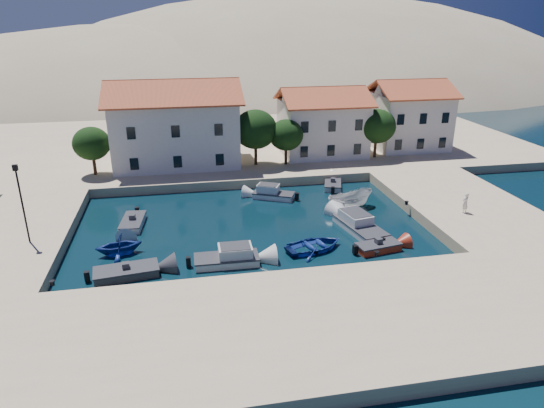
{
  "coord_description": "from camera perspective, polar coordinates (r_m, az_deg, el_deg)",
  "views": [
    {
      "loc": [
        -5.42,
        -28.8,
        17.3
      ],
      "look_at": [
        1.97,
        9.94,
        2.0
      ],
      "focal_mm": 32.0,
      "sensor_mm": 36.0,
      "label": 1
    }
  ],
  "objects": [
    {
      "name": "ground",
      "position": [
        34.03,
        -0.13,
        -9.35
      ],
      "size": [
        400.0,
        400.0,
        0.0
      ],
      "primitive_type": "plane",
      "color": "black",
      "rests_on": "ground"
    },
    {
      "name": "quay_south",
      "position": [
        28.83,
        2.16,
        -14.45
      ],
      "size": [
        52.0,
        12.0,
        1.0
      ],
      "primitive_type": "cube",
      "color": "tan",
      "rests_on": "ground"
    },
    {
      "name": "quay_east",
      "position": [
        49.59,
        21.52,
        -0.14
      ],
      "size": [
        11.0,
        20.0,
        1.0
      ],
      "primitive_type": "cube",
      "color": "tan",
      "rests_on": "ground"
    },
    {
      "name": "quay_west",
      "position": [
        44.41,
        -27.72,
        -3.61
      ],
      "size": [
        8.0,
        20.0,
        1.0
      ],
      "primitive_type": "cube",
      "color": "tan",
      "rests_on": "ground"
    },
    {
      "name": "quay_north",
      "position": [
        69.27,
        -4.36,
        7.11
      ],
      "size": [
        80.0,
        36.0,
        1.0
      ],
      "primitive_type": "cube",
      "color": "tan",
      "rests_on": "ground"
    },
    {
      "name": "hills",
      "position": [
        159.89,
        -1.07,
        6.45
      ],
      "size": [
        254.0,
        176.0,
        99.0
      ],
      "color": "tan",
      "rests_on": "ground"
    },
    {
      "name": "building_left",
      "position": [
        57.92,
        -11.32,
        9.49
      ],
      "size": [
        14.7,
        9.45,
        9.7
      ],
      "color": "silver",
      "rests_on": "quay_north"
    },
    {
      "name": "building_mid",
      "position": [
        61.56,
        5.94,
        9.78
      ],
      "size": [
        10.5,
        8.4,
        8.3
      ],
      "color": "silver",
      "rests_on": "quay_north"
    },
    {
      "name": "building_right",
      "position": [
        66.8,
        15.78,
        10.22
      ],
      "size": [
        9.45,
        8.4,
        8.8
      ],
      "color": "silver",
      "rests_on": "quay_north"
    },
    {
      "name": "trees",
      "position": [
        56.54,
        -0.42,
        8.47
      ],
      "size": [
        37.3,
        5.3,
        6.45
      ],
      "color": "#382314",
      "rests_on": "quay_north"
    },
    {
      "name": "lamppost",
      "position": [
        40.71,
        -27.45,
        0.78
      ],
      "size": [
        0.35,
        0.25,
        6.22
      ],
      "color": "black",
      "rests_on": "quay_west"
    },
    {
      "name": "bollards",
      "position": [
        37.35,
        3.0,
        -4.44
      ],
      "size": [
        29.36,
        9.56,
        0.3
      ],
      "color": "black",
      "rests_on": "ground"
    },
    {
      "name": "motorboat_grey_sw",
      "position": [
        36.34,
        -16.75,
        -7.69
      ],
      "size": [
        4.72,
        2.57,
        1.25
      ],
      "rotation": [
        0.0,
        0.0,
        0.13
      ],
      "color": "#333338",
      "rests_on": "ground"
    },
    {
      "name": "cabin_cruiser_south",
      "position": [
        36.49,
        -5.36,
        -6.35
      ],
      "size": [
        4.83,
        2.11,
        1.6
      ],
      "rotation": [
        0.0,
        0.0,
        -0.01
      ],
      "color": "silver",
      "rests_on": "ground"
    },
    {
      "name": "rowboat_south",
      "position": [
        38.8,
        4.99,
        -5.36
      ],
      "size": [
        5.54,
        4.59,
        0.99
      ],
      "primitive_type": "imported",
      "rotation": [
        0.0,
        0.0,
        1.84
      ],
      "color": "navy",
      "rests_on": "ground"
    },
    {
      "name": "motorboat_red_se",
      "position": [
        39.31,
        12.37,
        -4.96
      ],
      "size": [
        3.75,
        2.18,
        1.25
      ],
      "rotation": [
        0.0,
        0.0,
        0.18
      ],
      "color": "maroon",
      "rests_on": "ground"
    },
    {
      "name": "cabin_cruiser_east",
      "position": [
        42.44,
        10.31,
        -2.51
      ],
      "size": [
        3.38,
        6.08,
        1.6
      ],
      "rotation": [
        0.0,
        0.0,
        1.76
      ],
      "color": "silver",
      "rests_on": "ground"
    },
    {
      "name": "boat_east",
      "position": [
        47.42,
        9.09,
        -0.47
      ],
      "size": [
        5.1,
        2.9,
        1.86
      ],
      "primitive_type": "imported",
      "rotation": [
        0.0,
        0.0,
        1.81
      ],
      "color": "silver",
      "rests_on": "ground"
    },
    {
      "name": "motorboat_white_ne",
      "position": [
        52.88,
        7.16,
        2.28
      ],
      "size": [
        2.79,
        4.09,
        1.25
      ],
      "rotation": [
        0.0,
        0.0,
        1.27
      ],
      "color": "silver",
      "rests_on": "ground"
    },
    {
      "name": "rowboat_west",
      "position": [
        39.8,
        -17.46,
        -5.62
      ],
      "size": [
        3.99,
        3.61,
        1.84
      ],
      "primitive_type": "imported",
      "rotation": [
        0.0,
        0.0,
        -1.38
      ],
      "color": "navy",
      "rests_on": "ground"
    },
    {
      "name": "motorboat_white_west",
      "position": [
        44.56,
        -16.05,
        -2.11
      ],
      "size": [
        2.2,
        4.25,
        1.25
      ],
      "rotation": [
        0.0,
        0.0,
        -1.67
      ],
      "color": "silver",
      "rests_on": "ground"
    },
    {
      "name": "cabin_cruiser_north",
      "position": [
        49.18,
        0.19,
        1.2
      ],
      "size": [
        4.49,
        3.37,
        1.6
      ],
      "rotation": [
        0.0,
        0.0,
        2.69
      ],
      "color": "silver",
      "rests_on": "ground"
    },
    {
      "name": "pedestrian",
      "position": [
        46.11,
        21.79,
        0.15
      ],
      "size": [
        0.79,
        0.67,
        1.85
      ],
      "primitive_type": "imported",
      "rotation": [
        0.0,
        0.0,
        3.54
      ],
      "color": "silver",
      "rests_on": "quay_east"
    }
  ]
}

